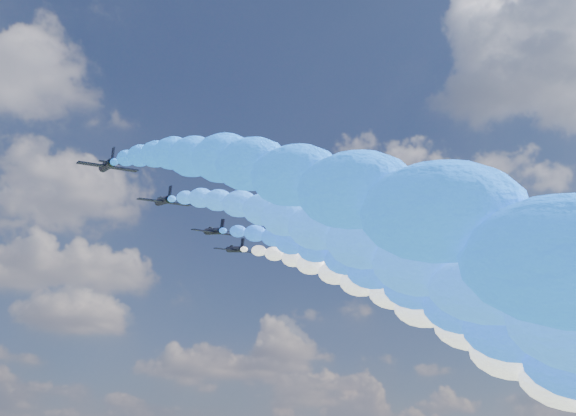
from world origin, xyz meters
name	(u,v)px	position (x,y,z in m)	size (l,w,h in m)	color
jet_0	(107,165)	(-32.77, -6.90, 95.76)	(8.14, 10.91, 2.40)	black
trail_0	(237,197)	(-32.77, -55.81, 75.37)	(5.94, 94.79, 44.46)	blue
jet_1	(163,201)	(-21.52, 3.92, 95.76)	(8.14, 10.91, 2.40)	black
trail_1	(307,251)	(-21.52, -44.99, 75.37)	(5.94, 94.79, 44.46)	blue
jet_2	(214,231)	(-8.81, 15.72, 95.76)	(8.14, 10.91, 2.40)	black
trail_2	(360,289)	(-8.81, -33.19, 75.37)	(5.94, 94.79, 44.46)	blue
jet_3	(279,229)	(1.00, 9.54, 95.76)	(8.14, 10.91, 2.40)	black
trail_3	(465,287)	(1.00, -39.37, 75.37)	(5.94, 94.79, 44.46)	white
jet_4	(235,249)	(-1.11, 25.04, 95.76)	(8.14, 10.91, 2.40)	black
trail_4	(375,310)	(-1.11, -23.86, 75.37)	(5.94, 94.79, 44.46)	white
jet_5	(309,243)	(9.68, 15.27, 95.76)	(8.14, 10.91, 2.40)	black
trail_5	(493,303)	(9.68, -33.64, 75.37)	(5.94, 94.79, 44.46)	red
jet_6	(397,235)	(21.52, 3.86, 95.76)	(8.14, 10.91, 2.40)	black
jet_7	(467,226)	(29.38, -5.87, 95.76)	(8.14, 10.91, 2.40)	black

